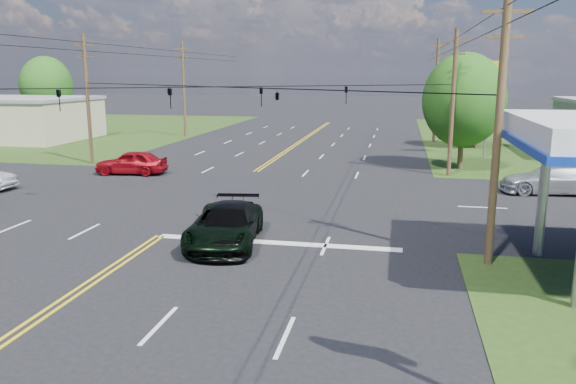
% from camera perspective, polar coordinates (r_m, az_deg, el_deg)
% --- Properties ---
extents(ground, '(280.00, 280.00, 0.00)m').
position_cam_1_polar(ground, '(31.49, -6.95, -0.42)').
color(ground, black).
rests_on(ground, ground).
extents(grass_nw, '(46.00, 48.00, 0.03)m').
position_cam_1_polar(grass_nw, '(76.09, -24.90, 5.83)').
color(grass_nw, '#273D13').
rests_on(grass_nw, ground).
extents(stop_bar, '(10.00, 0.50, 0.02)m').
position_cam_1_polar(stop_bar, '(22.73, -1.20, -5.22)').
color(stop_bar, silver).
rests_on(stop_bar, ground).
extents(retail_nw, '(16.00, 11.00, 4.00)m').
position_cam_1_polar(retail_nw, '(64.96, -26.62, 6.58)').
color(retail_nw, '#BBB38C').
rests_on(retail_nw, ground).
extents(pole_se, '(1.60, 0.28, 9.50)m').
position_cam_1_polar(pole_se, '(20.54, 20.58, 6.17)').
color(pole_se, '#47351E').
rests_on(pole_se, ground).
extents(pole_nw, '(1.60, 0.28, 9.50)m').
position_cam_1_polar(pole_nw, '(44.47, -19.68, 8.98)').
color(pole_nw, '#47351E').
rests_on(pole_nw, ground).
extents(pole_ne, '(1.60, 0.28, 9.50)m').
position_cam_1_polar(pole_ne, '(38.38, 16.39, 8.82)').
color(pole_ne, '#47351E').
rests_on(pole_ne, ground).
extents(pole_left_far, '(1.60, 0.28, 10.00)m').
position_cam_1_polar(pole_left_far, '(61.56, -10.54, 10.36)').
color(pole_left_far, '#47351E').
rests_on(pole_left_far, ground).
extents(pole_right_far, '(1.60, 0.28, 10.00)m').
position_cam_1_polar(pole_right_far, '(57.31, 14.81, 10.06)').
color(pole_right_far, '#47351E').
rests_on(pole_right_far, ground).
extents(span_wire_signals, '(26.00, 18.00, 1.13)m').
position_cam_1_polar(span_wire_signals, '(30.77, -7.23, 10.55)').
color(span_wire_signals, black).
rests_on(span_wire_signals, ground).
extents(power_lines, '(26.04, 100.00, 0.64)m').
position_cam_1_polar(power_lines, '(28.93, -8.67, 15.58)').
color(power_lines, black).
rests_on(power_lines, ground).
extents(tree_right_a, '(5.70, 5.70, 8.18)m').
position_cam_1_polar(tree_right_a, '(41.46, 17.43, 8.89)').
color(tree_right_a, '#47351E').
rests_on(tree_right_a, ground).
extents(tree_right_b, '(4.94, 4.94, 7.09)m').
position_cam_1_polar(tree_right_b, '(53.68, 18.77, 8.70)').
color(tree_right_b, '#47351E').
rests_on(tree_right_b, ground).
extents(tree_far_l, '(6.08, 6.08, 8.72)m').
position_cam_1_polar(tree_far_l, '(74.07, -23.35, 9.86)').
color(tree_far_l, '#47351E').
rests_on(tree_far_l, ground).
extents(pickup_dkgreen, '(3.27, 5.87, 1.55)m').
position_cam_1_polar(pickup_dkgreen, '(22.56, -6.46, -3.38)').
color(pickup_dkgreen, black).
rests_on(pickup_dkgreen, ground).
extents(suv_black, '(2.91, 5.66, 1.57)m').
position_cam_1_polar(suv_black, '(22.50, -6.03, -3.39)').
color(suv_black, black).
rests_on(suv_black, ground).
extents(sedan_red, '(4.89, 2.35, 1.61)m').
position_cam_1_polar(sedan_red, '(39.41, -15.62, 2.92)').
color(sedan_red, '#9B0B13').
rests_on(sedan_red, ground).
extents(sedan_far, '(5.73, 2.76, 1.61)m').
position_cam_1_polar(sedan_far, '(35.16, 25.19, 1.15)').
color(sedan_far, silver).
rests_on(sedan_far, ground).
extents(polesign_ne, '(2.14, 0.56, 7.72)m').
position_cam_1_polar(polesign_ne, '(47.68, 19.78, 10.40)').
color(polesign_ne, '#A5A5AA').
rests_on(polesign_ne, ground).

